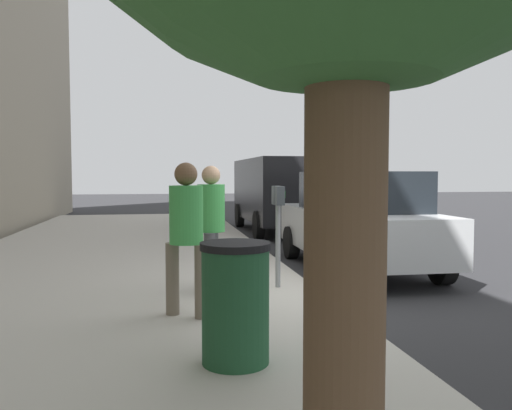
# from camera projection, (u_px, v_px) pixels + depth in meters

# --- Properties ---
(ground_plane) EXTENTS (80.00, 80.00, 0.00)m
(ground_plane) POSITION_uv_depth(u_px,v_px,m) (313.00, 296.00, 7.35)
(ground_plane) COLOR #2B2B2D
(ground_plane) RESTS_ON ground
(sidewalk_slab) EXTENTS (28.00, 6.00, 0.15)m
(sidewalk_slab) POSITION_uv_depth(u_px,v_px,m) (94.00, 300.00, 6.81)
(sidewalk_slab) COLOR #B7B2A8
(sidewalk_slab) RESTS_ON ground_plane
(parking_meter) EXTENTS (0.36, 0.12, 1.41)m
(parking_meter) POSITION_uv_depth(u_px,v_px,m) (278.00, 214.00, 7.19)
(parking_meter) COLOR gray
(parking_meter) RESTS_ON sidewalk_slab
(pedestrian_at_meter) EXTENTS (0.51, 0.37, 1.69)m
(pedestrian_at_meter) POSITION_uv_depth(u_px,v_px,m) (211.00, 218.00, 6.97)
(pedestrian_at_meter) COLOR #47474C
(pedestrian_at_meter) RESTS_ON sidewalk_slab
(pedestrian_bystander) EXTENTS (0.37, 0.46, 1.70)m
(pedestrian_bystander) POSITION_uv_depth(u_px,v_px,m) (186.00, 227.00, 5.69)
(pedestrian_bystander) COLOR #726656
(pedestrian_bystander) RESTS_ON sidewalk_slab
(parked_sedan_near) EXTENTS (4.43, 2.02, 1.77)m
(parked_sedan_near) POSITION_uv_depth(u_px,v_px,m) (358.00, 221.00, 9.28)
(parked_sedan_near) COLOR silver
(parked_sedan_near) RESTS_ON ground_plane
(parked_van_far) EXTENTS (5.21, 2.14, 2.18)m
(parked_van_far) POSITION_uv_depth(u_px,v_px,m) (279.00, 190.00, 15.54)
(parked_van_far) COLOR black
(parked_van_far) RESTS_ON ground_plane
(trash_bin) EXTENTS (0.59, 0.59, 1.01)m
(trash_bin) POSITION_uv_depth(u_px,v_px,m) (235.00, 302.00, 4.30)
(trash_bin) COLOR #1E4C2D
(trash_bin) RESTS_ON sidewalk_slab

